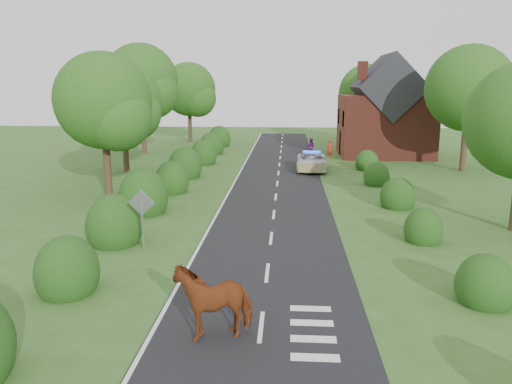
# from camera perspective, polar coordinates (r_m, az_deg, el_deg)

# --- Properties ---
(ground) EXTENTS (120.00, 120.00, 0.00)m
(ground) POSITION_cam_1_polar(r_m,az_deg,el_deg) (17.82, 1.29, -9.26)
(ground) COLOR #37531F
(road) EXTENTS (6.00, 70.00, 0.02)m
(road) POSITION_cam_1_polar(r_m,az_deg,el_deg) (32.23, 2.41, 0.60)
(road) COLOR black
(road) RESTS_ON ground
(road_markings) EXTENTS (4.96, 70.00, 0.01)m
(road_markings) POSITION_cam_1_polar(r_m,az_deg,el_deg) (30.28, -0.71, -0.13)
(road_markings) COLOR white
(road_markings) RESTS_ON road
(hedgerow_left) EXTENTS (2.75, 50.41, 3.00)m
(hedgerow_left) POSITION_cam_1_polar(r_m,az_deg,el_deg) (29.72, -10.39, 0.85)
(hedgerow_left) COLOR #1A3314
(hedgerow_left) RESTS_ON ground
(hedgerow_right) EXTENTS (2.10, 45.78, 2.10)m
(hedgerow_right) POSITION_cam_1_polar(r_m,az_deg,el_deg) (29.02, 15.37, -0.06)
(hedgerow_right) COLOR #1A3314
(hedgerow_right) RESTS_ON ground
(tree_left_a) EXTENTS (5.74, 5.60, 8.38)m
(tree_left_a) POSITION_cam_1_polar(r_m,az_deg,el_deg) (30.29, -16.69, 9.52)
(tree_left_a) COLOR #332316
(tree_left_a) RESTS_ON ground
(tree_left_b) EXTENTS (5.74, 5.60, 8.07)m
(tree_left_b) POSITION_cam_1_polar(r_m,az_deg,el_deg) (38.34, -14.66, 9.67)
(tree_left_b) COLOR #332316
(tree_left_b) RESTS_ON ground
(tree_left_c) EXTENTS (6.97, 6.80, 10.22)m
(tree_left_c) POSITION_cam_1_polar(r_m,az_deg,el_deg) (48.27, -12.69, 12.00)
(tree_left_c) COLOR #332316
(tree_left_c) RESTS_ON ground
(tree_left_d) EXTENTS (6.15, 6.00, 8.89)m
(tree_left_d) POSITION_cam_1_polar(r_m,az_deg,el_deg) (57.45, -7.42, 11.31)
(tree_left_d) COLOR #332316
(tree_left_d) RESTS_ON ground
(tree_right_b) EXTENTS (6.56, 6.40, 9.40)m
(tree_right_b) POSITION_cam_1_polar(r_m,az_deg,el_deg) (40.74, 23.61, 10.45)
(tree_right_b) COLOR #332316
(tree_right_b) RESTS_ON ground
(tree_right_c) EXTENTS (6.15, 6.00, 8.58)m
(tree_right_c) POSITION_cam_1_polar(r_m,az_deg,el_deg) (55.09, 12.87, 10.76)
(tree_right_c) COLOR #332316
(tree_right_c) RESTS_ON ground
(road_sign) EXTENTS (1.06, 0.08, 2.53)m
(road_sign) POSITION_cam_1_polar(r_m,az_deg,el_deg) (20.01, -12.91, -2.17)
(road_sign) COLOR gray
(road_sign) RESTS_ON ground
(house) EXTENTS (8.00, 7.40, 9.17)m
(house) POSITION_cam_1_polar(r_m,az_deg,el_deg) (47.46, 14.54, 8.59)
(house) COLOR maroon
(house) RESTS_ON ground
(cow) EXTENTS (2.63, 2.05, 1.66)m
(cow) POSITION_cam_1_polar(r_m,az_deg,el_deg) (13.60, -4.86, -12.61)
(cow) COLOR #611B0F
(cow) RESTS_ON ground
(police_van) EXTENTS (2.39, 4.99, 1.50)m
(police_van) POSITION_cam_1_polar(r_m,az_deg,el_deg) (38.58, 6.36, 3.49)
(police_van) COLOR silver
(police_van) RESTS_ON ground
(pedestrian_red) EXTENTS (0.68, 0.52, 1.67)m
(pedestrian_red) POSITION_cam_1_polar(r_m,az_deg,el_deg) (44.97, 8.43, 4.88)
(pedestrian_red) COLOR #A32A1A
(pedestrian_red) RESTS_ON ground
(pedestrian_purple) EXTENTS (0.92, 0.80, 1.64)m
(pedestrian_purple) POSITION_cam_1_polar(r_m,az_deg,el_deg) (46.35, 6.27, 5.14)
(pedestrian_purple) COLOR #4F1561
(pedestrian_purple) RESTS_ON ground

